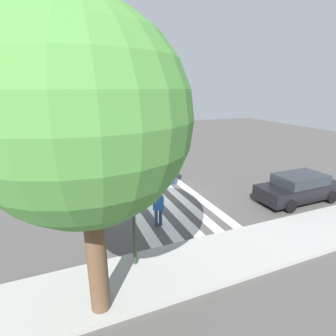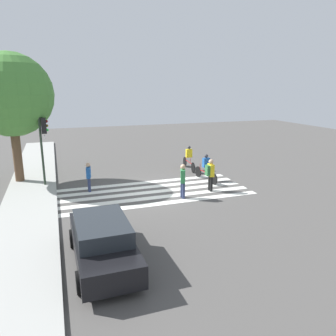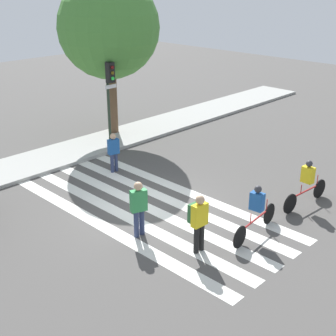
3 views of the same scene
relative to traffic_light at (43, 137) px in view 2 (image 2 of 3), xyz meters
The scene contains 11 objects.
ground_plane 6.78m from the traffic_light, 117.80° to the right, with size 60.00×60.00×0.00m, color #4C4947.
sidewalk_curb 4.07m from the traffic_light, 164.37° to the left, with size 36.00×2.50×0.14m.
crosswalk_stripes 6.78m from the traffic_light, 117.80° to the right, with size 4.14×10.00×0.01m.
traffic_light is the anchor object (origin of this frame).
street_tree 2.98m from the traffic_light, 49.12° to the left, with size 4.60×4.60×7.35m.
pedestrian_adult_yellow_jacket 3.32m from the traffic_light, 127.79° to the right, with size 0.47×0.29×1.59m.
pedestrian_adult_blue_shirt 9.24m from the traffic_light, 114.11° to the right, with size 0.49×0.42×1.74m.
pedestrian_child_with_backpack 7.98m from the traffic_light, 123.49° to the right, with size 0.53×0.37×1.75m.
cyclist_far_lane 9.32m from the traffic_light, 101.68° to the right, with size 2.46×0.42×1.62m.
cyclist_near_curb 9.27m from the traffic_light, 83.86° to the right, with size 2.42×0.42×1.63m.
car_parked_far_curb 9.63m from the traffic_light, 169.28° to the right, with size 4.54×1.91×1.46m.
Camera 2 is at (-16.01, 4.86, 5.52)m, focal length 35.00 mm.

